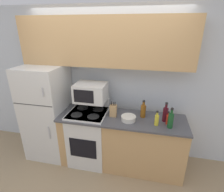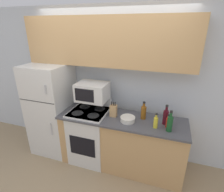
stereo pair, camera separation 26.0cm
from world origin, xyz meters
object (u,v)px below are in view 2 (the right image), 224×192
Objects in this scene: microwave at (92,92)px; bottle_whiskey at (144,112)px; bottle_wine_green at (170,123)px; stove at (90,134)px; bowl at (128,119)px; bottle_cooking_spray at (156,122)px; bottle_hot_sauce at (168,122)px; knife_block at (113,111)px; bottle_wine_red at (166,117)px; refrigerator at (52,109)px.

bottle_whiskey is (0.84, -0.01, -0.23)m from microwave.
stove is at bearing 173.32° from bottle_wine_green.
bottle_cooking_spray is at bearing -5.89° from bowl.
bottle_cooking_spray is 0.17m from bottle_hot_sauce.
bottle_hot_sauce is (0.56, 0.02, 0.04)m from bowl.
bottle_hot_sauce is at bearing -4.75° from knife_block.
bottle_wine_green is at bearing -6.50° from bowl.
knife_block is 0.67m from bottle_cooking_spray.
bottle_whiskey is at bearing 9.00° from knife_block.
bottle_hot_sauce is (0.36, -0.14, -0.03)m from bottle_whiskey.
knife_block is (0.42, 0.01, 0.52)m from stove.
bottle_wine_red is at bearing -3.63° from microwave.
knife_block reaches higher than bowl.
bottle_wine_green reaches higher than knife_block.
bottle_whiskey is at bearing -0.90° from microwave.
bottle_whiskey is (0.20, 0.16, 0.07)m from bowl.
stove is at bearing -178.83° from knife_block.
knife_block reaches higher than bottle_cooking_spray.
stove is 0.82m from bowl.
knife_block is (1.19, -0.06, 0.19)m from refrigerator.
stove is at bearing 173.52° from bottle_cooking_spray.
bottle_whiskey is (-0.32, 0.06, -0.01)m from bottle_wine_red.
refrigerator is 1.50× the size of stove.
bottle_wine_green is at bearing -11.13° from microwave.
stove is 4.43× the size of knife_block.
bottle_hot_sauce is (2.01, -0.13, 0.17)m from refrigerator.
refrigerator is at bearing 178.63° from bottle_wine_red.
bottle_cooking_spray is 1.10× the size of bottle_hot_sauce.
stove reaches higher than bowl.
bottle_cooking_spray is at bearing -11.70° from microwave.
microwave is 1.27m from bottle_wine_green.
microwave is 1.09m from bottle_cooking_spray.
refrigerator reaches higher than bottle_wine_green.
bottle_wine_green reaches higher than bottle_cooking_spray.
bowl is at bearing -6.83° from stove.
microwave is at bearing 1.89° from refrigerator.
bottle_whiskey is (-0.38, 0.23, -0.01)m from bottle_wine_green.
bowl is at bearing -141.72° from bottle_whiskey.
microwave is 1.63× the size of bottle_wine_red.
refrigerator is 1.87m from bottle_cooking_spray.
bottle_hot_sauce is (1.20, -0.15, -0.26)m from microwave.
microwave is at bearing 70.45° from stove.
knife_block is 1.24× the size of bottle_hot_sauce.
bowl is 0.41m from bottle_cooking_spray.
bottle_wine_red is (1.20, 0.02, 0.54)m from stove.
bottle_wine_red reaches higher than knife_block.
bottle_wine_red reaches higher than bottle_whiskey.
bowl is 0.80× the size of bottle_whiskey.
bottle_wine_green is (0.59, -0.07, 0.08)m from bowl.
bowl is 0.75× the size of bottle_wine_red.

